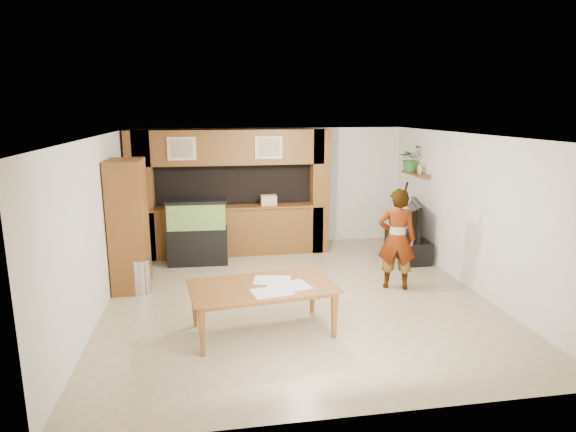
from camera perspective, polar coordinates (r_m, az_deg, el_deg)
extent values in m
plane|color=tan|center=(8.03, 0.94, -9.37)|extent=(6.50, 6.50, 0.00)
plane|color=white|center=(7.46, 1.01, 9.51)|extent=(6.50, 6.50, 0.00)
plane|color=silver|center=(10.80, -2.13, 3.48)|extent=(6.00, 0.00, 6.00)
plane|color=silver|center=(7.70, -21.56, -1.06)|extent=(0.00, 6.50, 6.50)
plane|color=silver|center=(8.68, 20.84, 0.45)|extent=(0.00, 6.50, 6.50)
cube|color=brown|center=(10.10, -6.58, -1.86)|extent=(3.80, 0.35, 1.00)
cube|color=brown|center=(9.98, -6.66, 1.03)|extent=(3.80, 0.43, 0.04)
cube|color=brown|center=(9.82, -6.84, 8.09)|extent=(3.80, 0.35, 0.70)
cube|color=brown|center=(10.02, -17.04, 2.23)|extent=(0.50, 0.35, 2.60)
cube|color=brown|center=(10.19, 3.76, 2.92)|extent=(0.35, 0.35, 2.60)
cube|color=black|center=(10.45, -6.87, 3.94)|extent=(4.20, 0.45, 0.85)
cube|color=#C8B085|center=(9.63, -12.49, 7.80)|extent=(0.55, 0.03, 0.45)
cube|color=tan|center=(9.61, -12.50, 7.79)|extent=(0.43, 0.01, 0.35)
cube|color=#C8B085|center=(9.69, -2.31, 8.11)|extent=(0.55, 0.03, 0.45)
cube|color=tan|center=(9.67, -2.29, 8.10)|extent=(0.43, 0.01, 0.35)
cylinder|color=black|center=(8.56, -20.33, 4.41)|extent=(0.04, 0.25, 0.25)
cylinder|color=white|center=(8.55, -20.16, 4.41)|extent=(0.01, 0.21, 0.21)
cube|color=brown|center=(10.26, 14.87, 4.86)|extent=(0.25, 0.90, 0.04)
cube|color=brown|center=(8.49, -18.34, -1.03)|extent=(0.55, 0.90, 2.19)
cylinder|color=#B2B2B7|center=(8.39, -17.04, -6.83)|extent=(0.32, 0.32, 0.59)
cube|color=black|center=(9.65, -10.63, -3.53)|extent=(1.16, 0.43, 0.72)
cube|color=#32772F|center=(9.50, -10.77, 0.02)|extent=(1.11, 0.40, 0.50)
cube|color=black|center=(9.44, -10.84, 1.68)|extent=(1.16, 0.43, 0.06)
cube|color=black|center=(10.25, 13.95, -3.52)|extent=(0.50, 1.35, 0.45)
imported|color=black|center=(10.11, 14.13, -0.34)|extent=(0.52, 1.24, 0.72)
cube|color=#C8B085|center=(10.10, 15.29, 5.35)|extent=(0.05, 0.14, 0.18)
imported|color=#2C6428|center=(10.41, 14.34, 6.62)|extent=(0.61, 0.57, 0.55)
imported|color=#907E4F|center=(8.29, 12.77, -2.69)|extent=(0.73, 0.60, 1.73)
cylinder|color=black|center=(7.97, 13.85, 3.38)|extent=(0.04, 0.11, 0.17)
imported|color=brown|center=(6.64, -2.95, -11.05)|extent=(2.05, 1.31, 0.68)
cube|color=silver|center=(6.30, -1.96, -8.98)|extent=(0.56, 0.45, 0.01)
cube|color=silver|center=(6.48, 0.15, -8.35)|extent=(0.61, 0.52, 0.01)
cube|color=silver|center=(6.71, -1.89, -7.60)|extent=(0.56, 0.46, 0.01)
cube|color=tan|center=(10.02, -2.32, 1.89)|extent=(0.33, 0.22, 0.21)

